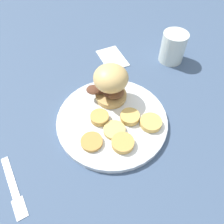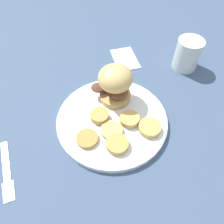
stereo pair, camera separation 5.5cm
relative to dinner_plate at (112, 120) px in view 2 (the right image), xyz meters
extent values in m
plane|color=#3D5170|center=(0.00, 0.00, -0.01)|extent=(4.00, 4.00, 0.00)
cylinder|color=white|center=(0.00, 0.00, 0.00)|extent=(0.29, 0.29, 0.02)
torus|color=white|center=(0.00, 0.00, 0.00)|extent=(0.29, 0.29, 0.01)
cylinder|color=tan|center=(0.01, 0.07, 0.02)|extent=(0.09, 0.09, 0.02)
ellipsoid|color=#563323|center=(-0.02, 0.08, 0.03)|extent=(0.04, 0.04, 0.01)
ellipsoid|color=brown|center=(-0.02, 0.08, 0.04)|extent=(0.05, 0.04, 0.02)
ellipsoid|color=#563323|center=(0.01, 0.07, 0.03)|extent=(0.07, 0.07, 0.02)
ellipsoid|color=brown|center=(0.02, 0.06, 0.03)|extent=(0.06, 0.06, 0.02)
ellipsoid|color=#563323|center=(-0.04, 0.08, 0.04)|extent=(0.05, 0.05, 0.01)
ellipsoid|color=#DBB26B|center=(0.01, 0.07, 0.08)|extent=(0.09, 0.09, 0.06)
cylinder|color=tan|center=(-0.03, 0.00, 0.02)|extent=(0.05, 0.05, 0.02)
cylinder|color=tan|center=(0.09, -0.03, 0.01)|extent=(0.06, 0.06, 0.01)
cylinder|color=#DBB766|center=(0.00, -0.04, 0.01)|extent=(0.05, 0.05, 0.01)
cylinder|color=tan|center=(0.01, -0.08, 0.01)|extent=(0.05, 0.05, 0.01)
cylinder|color=#BC8942|center=(-0.06, -0.07, 0.01)|extent=(0.05, 0.05, 0.01)
cylinder|color=tan|center=(0.05, -0.01, 0.02)|extent=(0.05, 0.05, 0.02)
cube|color=silver|center=(-0.25, -0.12, -0.01)|extent=(0.05, 0.10, 0.00)
cube|color=silver|center=(-0.22, -0.19, -0.01)|extent=(0.04, 0.05, 0.00)
cylinder|color=silver|center=(0.23, 0.23, 0.04)|extent=(0.08, 0.08, 0.10)
cube|color=white|center=(0.04, 0.26, -0.01)|extent=(0.10, 0.13, 0.01)
camera|label=1|loc=(-0.05, -0.33, 0.47)|focal=35.00mm
camera|label=2|loc=(0.01, -0.34, 0.47)|focal=35.00mm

